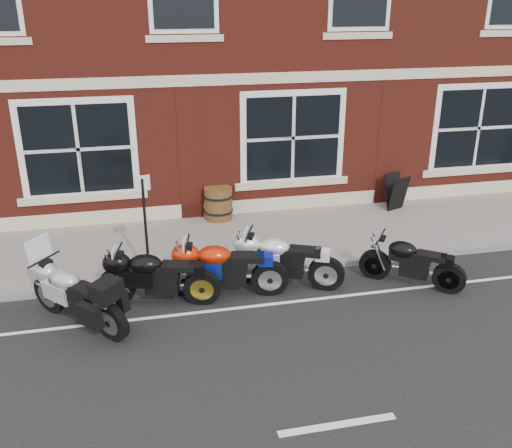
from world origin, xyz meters
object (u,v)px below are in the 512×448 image
(moto_sport_red, at_px, (224,266))
(a_board_sign, at_px, (396,192))
(moto_touring_silver, at_px, (76,292))
(moto_sport_black, at_px, (156,275))
(barrel_planter, at_px, (218,203))
(parking_sign, at_px, (145,220))
(moto_naked_black, at_px, (410,260))
(moto_sport_silver, at_px, (283,258))

(moto_sport_red, relative_size, a_board_sign, 2.53)
(moto_touring_silver, bearing_deg, moto_sport_black, -26.22)
(moto_sport_black, bearing_deg, moto_sport_red, -73.63)
(barrel_planter, bearing_deg, moto_touring_silver, -127.11)
(moto_sport_black, bearing_deg, parking_sign, 21.78)
(moto_naked_black, relative_size, a_board_sign, 1.88)
(moto_sport_red, distance_m, a_board_sign, 5.92)
(moto_sport_black, height_order, a_board_sign, a_board_sign)
(moto_sport_black, height_order, moto_naked_black, moto_sport_black)
(barrel_planter, bearing_deg, parking_sign, -123.14)
(moto_touring_silver, bearing_deg, parking_sign, 2.55)
(barrel_planter, height_order, parking_sign, parking_sign)
(a_board_sign, bearing_deg, moto_sport_black, -173.66)
(moto_sport_red, xyz_separation_m, barrel_planter, (0.45, 3.55, -0.08))
(moto_naked_black, relative_size, parking_sign, 0.82)
(moto_sport_silver, distance_m, barrel_planter, 3.50)
(moto_sport_red, distance_m, moto_naked_black, 3.53)
(moto_touring_silver, height_order, moto_sport_red, moto_touring_silver)
(moto_sport_silver, bearing_deg, parking_sign, 98.52)
(moto_sport_silver, bearing_deg, a_board_sign, -26.60)
(moto_touring_silver, bearing_deg, barrel_planter, 10.03)
(moto_sport_black, distance_m, parking_sign, 1.12)
(moto_touring_silver, height_order, moto_sport_black, moto_touring_silver)
(moto_touring_silver, height_order, moto_sport_silver, moto_touring_silver)
(moto_touring_silver, distance_m, moto_sport_red, 2.61)
(moto_sport_silver, relative_size, barrel_planter, 2.69)
(moto_sport_black, xyz_separation_m, moto_sport_silver, (2.38, 0.16, 0.01))
(moto_touring_silver, relative_size, moto_sport_black, 0.80)
(moto_touring_silver, relative_size, a_board_sign, 1.95)
(parking_sign, bearing_deg, moto_sport_black, -97.41)
(moto_touring_silver, height_order, a_board_sign, moto_touring_silver)
(moto_touring_silver, xyz_separation_m, moto_sport_silver, (3.72, 0.56, -0.02))
(moto_sport_red, distance_m, barrel_planter, 3.58)
(moto_sport_red, bearing_deg, parking_sign, 71.66)
(moto_sport_black, height_order, moto_sport_silver, moto_sport_silver)
(moto_sport_black, height_order, barrel_planter, moto_sport_black)
(moto_sport_red, relative_size, moto_naked_black, 1.35)
(moto_sport_red, distance_m, moto_sport_silver, 1.15)
(moto_sport_red, bearing_deg, moto_sport_black, 104.55)
(moto_touring_silver, xyz_separation_m, a_board_sign, (7.51, 3.70, -0.03))
(moto_sport_black, xyz_separation_m, a_board_sign, (6.17, 3.30, -0.01))
(moto_sport_silver, relative_size, a_board_sign, 2.37)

